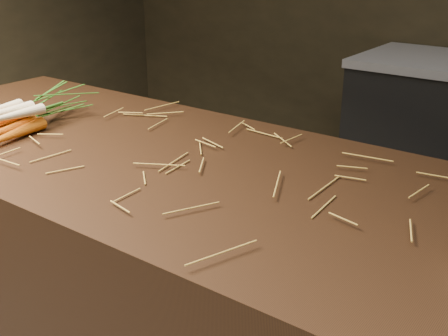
% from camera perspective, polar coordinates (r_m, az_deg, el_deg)
% --- Properties ---
extents(straw_bedding, '(1.40, 0.60, 0.02)m').
position_cam_1_polar(straw_bedding, '(1.09, 5.61, -1.65)').
color(straw_bedding, olive).
rests_on(straw_bedding, main_counter).
extents(root_veg_bunch, '(0.19, 0.48, 0.09)m').
position_cam_1_polar(root_veg_bunch, '(1.53, -18.53, 5.55)').
color(root_veg_bunch, '#CC580F').
rests_on(root_veg_bunch, main_counter).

